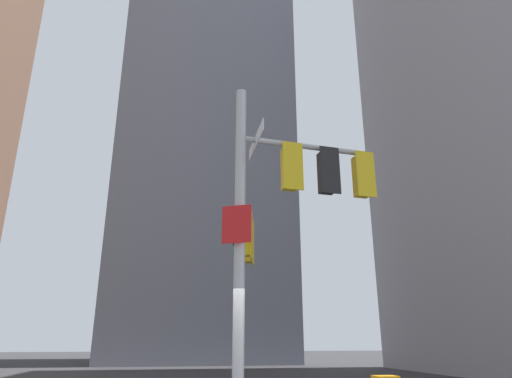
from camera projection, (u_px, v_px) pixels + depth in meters
building_mid_block at (206, 95)px, 40.93m from camera, size 13.14×13.14×45.34m
signal_pole_assembly at (275, 213)px, 10.29m from camera, size 3.73×3.12×7.06m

